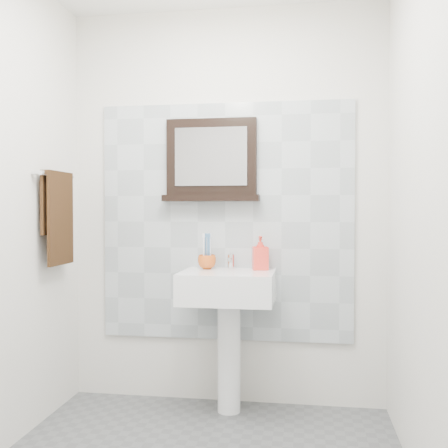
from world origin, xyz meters
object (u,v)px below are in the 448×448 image
at_px(toothbrush_cup, 207,262).
at_px(hand_towel, 58,211).
at_px(pedestal_sink, 228,302).
at_px(soap_dispenser, 260,253).
at_px(framed_mirror, 211,162).

distance_m(toothbrush_cup, hand_towel, 0.94).
bearing_deg(hand_towel, pedestal_sink, 9.80).
bearing_deg(soap_dispenser, pedestal_sink, -160.24).
relative_size(soap_dispenser, hand_towel, 0.38).
bearing_deg(pedestal_sink, soap_dispenser, 31.94).
height_order(pedestal_sink, soap_dispenser, soap_dispenser).
height_order(pedestal_sink, framed_mirror, framed_mirror).
bearing_deg(pedestal_sink, toothbrush_cup, 145.57).
height_order(toothbrush_cup, soap_dispenser, soap_dispenser).
xyz_separation_m(toothbrush_cup, framed_mirror, (0.01, 0.09, 0.62)).
bearing_deg(toothbrush_cup, soap_dispenser, 2.46).
height_order(soap_dispenser, hand_towel, hand_towel).
bearing_deg(toothbrush_cup, hand_towel, -162.19).
bearing_deg(pedestal_sink, framed_mirror, 125.39).
xyz_separation_m(pedestal_sink, hand_towel, (-0.99, -0.17, 0.54)).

